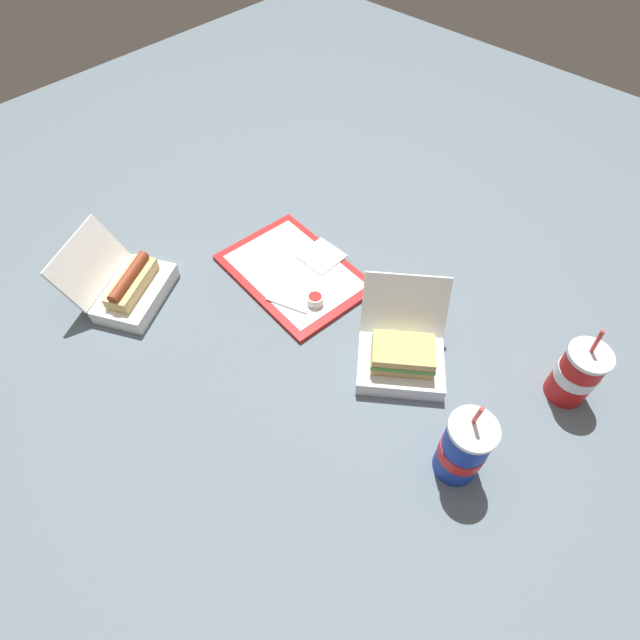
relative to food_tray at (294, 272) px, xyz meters
The scene contains 9 objects.
ground_plane 0.23m from the food_tray, 158.35° to the left, with size 3.20×3.20×0.00m, color slate.
food_tray is the anchor object (origin of this frame).
ketchup_cup 0.12m from the food_tray, 160.76° to the left, with size 0.04×0.04×0.02m.
napkin_stack 0.09m from the food_tray, 101.38° to the right, with size 0.10×0.10×0.00m, color white.
plastic_fork 0.12m from the food_tray, 127.02° to the left, with size 0.11×0.01×0.01m, color white.
clamshell_hotdog_back 0.41m from the food_tray, 54.47° to the left, with size 0.28×0.28×0.16m.
clamshell_sandwich_corner 0.38m from the food_tray, behind, with size 0.28×0.28×0.17m.
soda_cup_front 0.62m from the food_tray, 166.07° to the left, with size 0.09×0.09×0.23m.
soda_cup_back 0.70m from the food_tray, 167.10° to the right, with size 0.09×0.09×0.21m.
Camera 1 is at (-0.45, 0.52, 0.96)m, focal length 28.00 mm.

